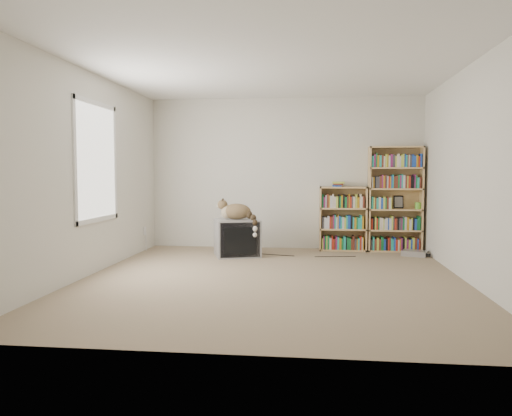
# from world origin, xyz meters

# --- Properties ---
(floor) EXTENTS (4.50, 5.00, 0.01)m
(floor) POSITION_xyz_m (0.00, 0.00, 0.00)
(floor) COLOR gray
(floor) RESTS_ON ground
(wall_back) EXTENTS (4.50, 0.02, 2.50)m
(wall_back) POSITION_xyz_m (0.00, 2.50, 1.25)
(wall_back) COLOR silver
(wall_back) RESTS_ON floor
(wall_front) EXTENTS (4.50, 0.02, 2.50)m
(wall_front) POSITION_xyz_m (0.00, -2.50, 1.25)
(wall_front) COLOR silver
(wall_front) RESTS_ON floor
(wall_left) EXTENTS (0.02, 5.00, 2.50)m
(wall_left) POSITION_xyz_m (-2.25, 0.00, 1.25)
(wall_left) COLOR silver
(wall_left) RESTS_ON floor
(wall_right) EXTENTS (0.02, 5.00, 2.50)m
(wall_right) POSITION_xyz_m (2.25, 0.00, 1.25)
(wall_right) COLOR silver
(wall_right) RESTS_ON floor
(ceiling) EXTENTS (4.50, 5.00, 0.02)m
(ceiling) POSITION_xyz_m (0.00, 0.00, 2.50)
(ceiling) COLOR white
(ceiling) RESTS_ON wall_back
(window) EXTENTS (0.02, 1.22, 1.52)m
(window) POSITION_xyz_m (-2.24, 0.20, 1.40)
(window) COLOR white
(window) RESTS_ON wall_left
(crt_tv) EXTENTS (0.79, 0.75, 0.56)m
(crt_tv) POSITION_xyz_m (-0.67, 1.61, 0.28)
(crt_tv) COLOR gray
(crt_tv) RESTS_ON floor
(cat) EXTENTS (0.66, 0.47, 0.53)m
(cat) POSITION_xyz_m (-0.63, 1.57, 0.65)
(cat) COLOR #3B2418
(cat) RESTS_ON crt_tv
(bookcase_tall) EXTENTS (0.84, 0.30, 1.68)m
(bookcase_tall) POSITION_xyz_m (1.78, 2.36, 0.80)
(bookcase_tall) COLOR tan
(bookcase_tall) RESTS_ON floor
(bookcase_short) EXTENTS (0.76, 0.30, 1.04)m
(bookcase_short) POSITION_xyz_m (0.96, 2.36, 0.48)
(bookcase_short) COLOR tan
(bookcase_short) RESTS_ON floor
(book_stack) EXTENTS (0.19, 0.25, 0.08)m
(book_stack) POSITION_xyz_m (0.87, 2.32, 1.08)
(book_stack) COLOR #AD2517
(book_stack) RESTS_ON bookcase_short
(green_mug) EXTENTS (0.10, 0.10, 0.11)m
(green_mug) POSITION_xyz_m (2.14, 2.34, 0.74)
(green_mug) COLOR #68C538
(green_mug) RESTS_ON bookcase_tall
(framed_print) EXTENTS (0.15, 0.05, 0.21)m
(framed_print) POSITION_xyz_m (1.85, 2.44, 0.79)
(framed_print) COLOR black
(framed_print) RESTS_ON bookcase_tall
(dvd_player) EXTENTS (0.43, 0.37, 0.08)m
(dvd_player) POSITION_xyz_m (2.02, 1.90, 0.04)
(dvd_player) COLOR #A9A9AD
(dvd_player) RESTS_ON floor
(wall_outlet) EXTENTS (0.01, 0.08, 0.13)m
(wall_outlet) POSITION_xyz_m (-2.24, 1.95, 0.32)
(wall_outlet) COLOR silver
(wall_outlet) RESTS_ON wall_left
(floor_cables) EXTENTS (1.20, 0.70, 0.01)m
(floor_cables) POSITION_xyz_m (0.24, 1.59, 0.00)
(floor_cables) COLOR black
(floor_cables) RESTS_ON floor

